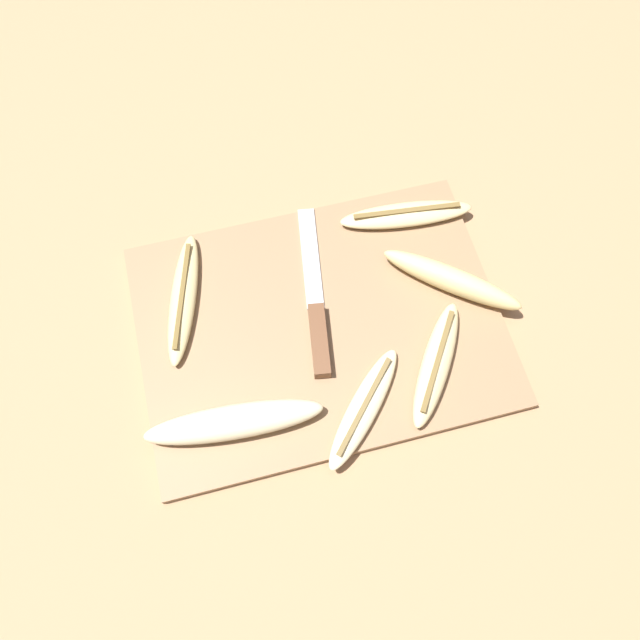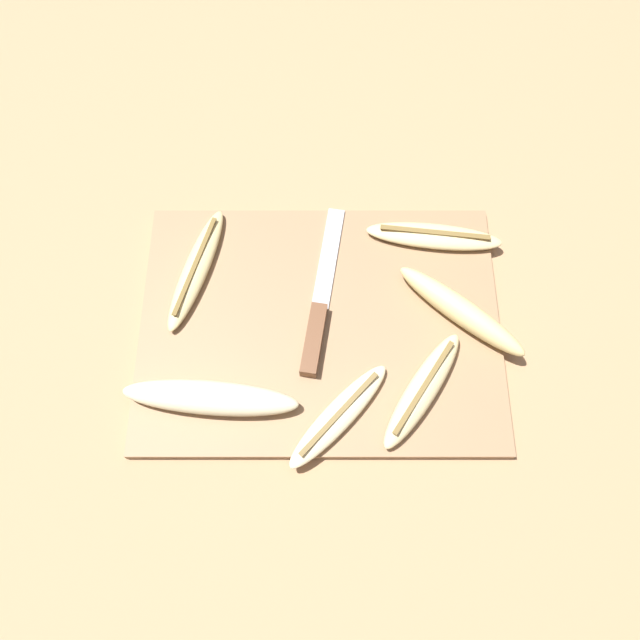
{
  "view_description": "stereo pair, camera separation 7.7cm",
  "coord_description": "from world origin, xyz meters",
  "px_view_note": "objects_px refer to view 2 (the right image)",
  "views": [
    {
      "loc": [
        -0.08,
        -0.3,
        0.73
      ],
      "look_at": [
        0.0,
        0.0,
        0.02
      ],
      "focal_mm": 35.0,
      "sensor_mm": 36.0,
      "label": 1
    },
    {
      "loc": [
        -0.0,
        -0.31,
        0.73
      ],
      "look_at": [
        0.0,
        0.0,
        0.02
      ],
      "focal_mm": 35.0,
      "sensor_mm": 36.0,
      "label": 2
    }
  ],
  "objects_px": {
    "banana_mellow_near": "(434,236)",
    "banana_golden_short": "(461,311)",
    "banana_pale_long": "(210,398)",
    "banana_ripe_center": "(422,390)",
    "banana_cream_curved": "(339,415)",
    "banana_spotted_left": "(196,269)",
    "knife": "(317,320)"
  },
  "relations": [
    {
      "from": "banana_ripe_center",
      "to": "banana_mellow_near",
      "type": "xyz_separation_m",
      "value": [
        0.03,
        0.21,
        -0.0
      ]
    },
    {
      "from": "banana_cream_curved",
      "to": "banana_mellow_near",
      "type": "height_order",
      "value": "same"
    },
    {
      "from": "banana_spotted_left",
      "to": "banana_golden_short",
      "type": "xyz_separation_m",
      "value": [
        0.33,
        -0.06,
        0.01
      ]
    },
    {
      "from": "knife",
      "to": "banana_mellow_near",
      "type": "relative_size",
      "value": 1.33
    },
    {
      "from": "banana_cream_curved",
      "to": "banana_golden_short",
      "type": "bearing_deg",
      "value": 40.59
    },
    {
      "from": "banana_cream_curved",
      "to": "banana_spotted_left",
      "type": "relative_size",
      "value": 0.78
    },
    {
      "from": "banana_pale_long",
      "to": "banana_golden_short",
      "type": "relative_size",
      "value": 1.29
    },
    {
      "from": "banana_mellow_near",
      "to": "banana_cream_curved",
      "type": "bearing_deg",
      "value": -117.97
    },
    {
      "from": "banana_pale_long",
      "to": "banana_cream_curved",
      "type": "bearing_deg",
      "value": -7.25
    },
    {
      "from": "banana_cream_curved",
      "to": "banana_ripe_center",
      "type": "distance_m",
      "value": 0.1
    },
    {
      "from": "banana_pale_long",
      "to": "banana_golden_short",
      "type": "height_order",
      "value": "same"
    },
    {
      "from": "banana_spotted_left",
      "to": "banana_golden_short",
      "type": "height_order",
      "value": "banana_golden_short"
    },
    {
      "from": "banana_pale_long",
      "to": "banana_ripe_center",
      "type": "relative_size",
      "value": 1.33
    },
    {
      "from": "knife",
      "to": "banana_golden_short",
      "type": "height_order",
      "value": "banana_golden_short"
    },
    {
      "from": "banana_mellow_near",
      "to": "banana_spotted_left",
      "type": "bearing_deg",
      "value": -171.1
    },
    {
      "from": "knife",
      "to": "banana_ripe_center",
      "type": "bearing_deg",
      "value": -27.45
    },
    {
      "from": "banana_mellow_near",
      "to": "banana_golden_short",
      "type": "height_order",
      "value": "banana_golden_short"
    },
    {
      "from": "banana_cream_curved",
      "to": "banana_spotted_left",
      "type": "bearing_deg",
      "value": 133.2
    },
    {
      "from": "banana_spotted_left",
      "to": "banana_ripe_center",
      "type": "xyz_separation_m",
      "value": [
        0.28,
        -0.16,
        0.0
      ]
    },
    {
      "from": "banana_spotted_left",
      "to": "knife",
      "type": "bearing_deg",
      "value": -24.42
    },
    {
      "from": "banana_cream_curved",
      "to": "banana_mellow_near",
      "type": "distance_m",
      "value": 0.27
    },
    {
      "from": "banana_cream_curved",
      "to": "banana_ripe_center",
      "type": "xyz_separation_m",
      "value": [
        0.1,
        0.03,
        0.0
      ]
    },
    {
      "from": "knife",
      "to": "banana_golden_short",
      "type": "distance_m",
      "value": 0.18
    },
    {
      "from": "banana_cream_curved",
      "to": "banana_golden_short",
      "type": "relative_size",
      "value": 0.88
    },
    {
      "from": "banana_spotted_left",
      "to": "banana_ripe_center",
      "type": "relative_size",
      "value": 1.16
    },
    {
      "from": "knife",
      "to": "banana_ripe_center",
      "type": "xyz_separation_m",
      "value": [
        0.12,
        -0.09,
        0.0
      ]
    },
    {
      "from": "banana_ripe_center",
      "to": "banana_cream_curved",
      "type": "bearing_deg",
      "value": -162.84
    },
    {
      "from": "banana_pale_long",
      "to": "banana_ripe_center",
      "type": "distance_m",
      "value": 0.25
    },
    {
      "from": "banana_pale_long",
      "to": "banana_mellow_near",
      "type": "height_order",
      "value": "banana_pale_long"
    },
    {
      "from": "knife",
      "to": "banana_spotted_left",
      "type": "height_order",
      "value": "banana_spotted_left"
    },
    {
      "from": "knife",
      "to": "banana_pale_long",
      "type": "relative_size",
      "value": 1.15
    },
    {
      "from": "banana_mellow_near",
      "to": "banana_pale_long",
      "type": "bearing_deg",
      "value": -141.33
    }
  ]
}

